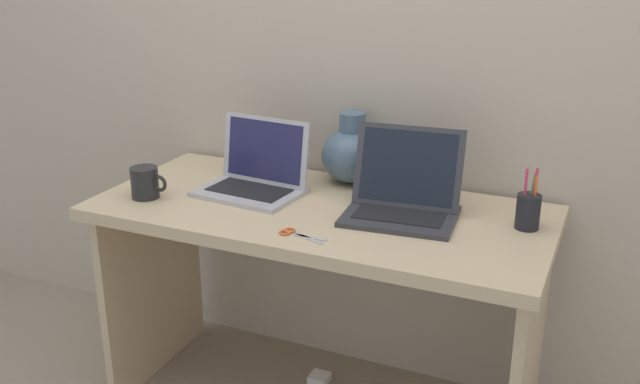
{
  "coord_description": "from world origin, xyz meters",
  "views": [
    {
      "loc": [
        0.84,
        -1.88,
        1.55
      ],
      "look_at": [
        0.0,
        0.0,
        0.8
      ],
      "focal_mm": 39.78,
      "sensor_mm": 36.0,
      "label": 1
    }
  ],
  "objects": [
    {
      "name": "pen_cup",
      "position": [
        0.62,
        0.09,
        0.81
      ],
      "size": [
        0.07,
        0.07,
        0.18
      ],
      "color": "black",
      "rests_on": "desk"
    },
    {
      "name": "laptop_left",
      "position": [
        -0.25,
        0.06,
        0.82
      ],
      "size": [
        0.35,
        0.26,
        0.24
      ],
      "color": "#B2B2B7",
      "rests_on": "desk"
    },
    {
      "name": "coffee_mug",
      "position": [
        -0.55,
        -0.15,
        0.8
      ],
      "size": [
        0.13,
        0.09,
        0.1
      ],
      "color": "black",
      "rests_on": "desk"
    },
    {
      "name": "power_brick",
      "position": [
        -0.07,
        0.14,
        0.01
      ],
      "size": [
        0.07,
        0.07,
        0.03
      ],
      "primitive_type": "cube",
      "color": "white",
      "rests_on": "ground"
    },
    {
      "name": "scissors",
      "position": [
        0.02,
        -0.23,
        0.76
      ],
      "size": [
        0.15,
        0.07,
        0.01
      ],
      "color": "#B7B7BC",
      "rests_on": "desk"
    },
    {
      "name": "green_vase",
      "position": [
        0.0,
        0.27,
        0.85
      ],
      "size": [
        0.21,
        0.21,
        0.24
      ],
      "color": "slate",
      "rests_on": "desk"
    },
    {
      "name": "desk",
      "position": [
        0.0,
        0.0,
        0.59
      ],
      "size": [
        1.42,
        0.66,
        0.75
      ],
      "color": "#D1B78C",
      "rests_on": "ground"
    },
    {
      "name": "laptop_right",
      "position": [
        0.25,
        0.05,
        0.82
      ],
      "size": [
        0.35,
        0.29,
        0.26
      ],
      "color": "#333338",
      "rests_on": "desk"
    },
    {
      "name": "back_wall",
      "position": [
        0.0,
        0.37,
        1.2
      ],
      "size": [
        4.4,
        0.04,
        2.4
      ],
      "primitive_type": "cube",
      "color": "#BCAD99",
      "rests_on": "ground"
    }
  ]
}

